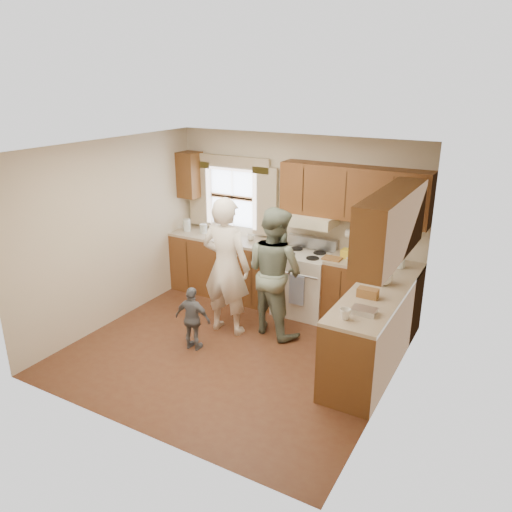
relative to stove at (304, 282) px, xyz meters
The scene contains 6 objects.
room 1.66m from the stove, 101.81° to the right, with size 3.80×3.80×3.80m.
kitchen_fixtures 0.60m from the stove, 48.86° to the right, with size 3.80×2.25×2.15m.
stove is the anchor object (origin of this frame).
woman_left 1.29m from the stove, 122.98° to the right, with size 0.67×0.44×1.84m, color silver.
woman_right 0.83m from the stove, 97.62° to the right, with size 0.83×0.65×1.71m, color #294235.
child 1.80m from the stove, 114.89° to the right, with size 0.49×0.20×0.83m, color slate.
Camera 1 is at (2.94, -4.64, 3.22)m, focal length 35.00 mm.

